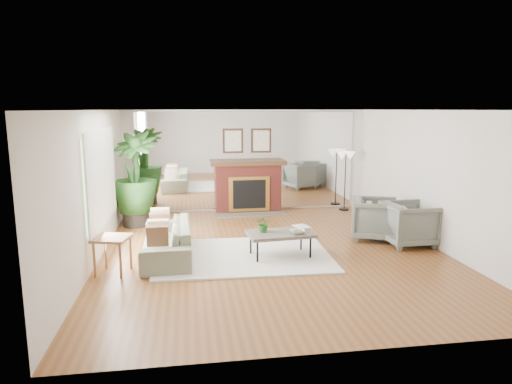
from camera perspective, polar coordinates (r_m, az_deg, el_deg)
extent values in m
plane|color=brown|center=(8.26, 2.08, -7.42)|extent=(7.00, 7.00, 0.00)
cube|color=silver|center=(7.97, -19.49, 0.60)|extent=(0.02, 7.00, 2.50)
cube|color=silver|center=(9.01, 21.17, 1.55)|extent=(0.02, 7.00, 2.50)
cube|color=silver|center=(11.38, -1.15, 3.94)|extent=(6.00, 0.02, 2.50)
cube|color=silver|center=(11.36, -1.13, 3.93)|extent=(5.40, 0.04, 2.40)
cube|color=#B2E09E|center=(8.34, -18.82, 1.74)|extent=(0.04, 2.40, 1.50)
cube|color=maroon|center=(11.27, -1.00, 0.53)|extent=(1.60, 0.40, 1.20)
cube|color=gold|center=(11.08, -0.85, -0.26)|extent=(1.00, 0.04, 0.85)
cube|color=black|center=(11.06, -0.84, -0.28)|extent=(0.80, 0.04, 0.70)
cube|color=#6B6155|center=(11.04, -0.74, -2.77)|extent=(1.70, 0.55, 0.03)
cube|color=#4C2E18|center=(11.16, -0.99, 3.65)|extent=(1.85, 0.46, 0.10)
cube|color=black|center=(11.24, -2.90, 6.40)|extent=(0.50, 0.04, 0.60)
cube|color=black|center=(11.33, 0.65, 6.45)|extent=(0.50, 0.04, 0.60)
cube|color=white|center=(7.98, -1.61, -7.94)|extent=(3.04, 2.21, 0.03)
cube|color=#6B6155|center=(7.82, 3.05, -5.25)|extent=(1.17, 0.76, 0.06)
cylinder|color=black|center=(7.55, 0.18, -7.57)|extent=(0.03, 0.03, 0.39)
cylinder|color=black|center=(7.83, 6.82, -7.00)|extent=(0.03, 0.03, 0.39)
cylinder|color=black|center=(7.98, -0.66, -6.58)|extent=(0.03, 0.03, 0.39)
cylinder|color=black|center=(8.24, 5.65, -6.09)|extent=(0.03, 0.03, 0.39)
imported|color=gray|center=(8.03, -11.11, -5.91)|extent=(0.84, 2.05, 0.60)
imported|color=slate|center=(9.22, 14.63, -3.25)|extent=(1.13, 1.12, 0.81)
imported|color=slate|center=(9.00, 18.61, -3.78)|extent=(0.92, 0.89, 0.81)
cube|color=#915E3A|center=(7.37, -17.58, -5.52)|extent=(0.62, 0.62, 0.04)
cylinder|color=#915E3A|center=(7.36, -19.57, -8.00)|extent=(0.04, 0.04, 0.55)
cylinder|color=#915E3A|center=(7.20, -16.58, -8.24)|extent=(0.04, 0.04, 0.55)
cylinder|color=#915E3A|center=(7.71, -18.27, -7.09)|extent=(0.04, 0.04, 0.55)
cylinder|color=#915E3A|center=(7.56, -15.41, -7.29)|extent=(0.04, 0.04, 0.55)
cylinder|color=black|center=(10.32, -14.70, -2.92)|extent=(0.59, 0.59, 0.42)
imported|color=#316625|center=(10.15, -14.94, 2.36)|extent=(1.25, 1.25, 1.75)
cylinder|color=black|center=(11.77, 10.95, -2.12)|extent=(0.25, 0.25, 0.04)
cylinder|color=black|center=(11.65, 11.06, 1.22)|extent=(0.03, 0.03, 1.42)
cone|color=white|center=(11.53, 10.68, 4.49)|extent=(0.27, 0.27, 0.20)
cone|color=white|center=(11.60, 11.68, 4.49)|extent=(0.27, 0.27, 0.20)
imported|color=#316625|center=(7.79, 0.98, -3.95)|extent=(0.28, 0.25, 0.30)
imported|color=#915E3A|center=(7.76, 5.16, -4.96)|extent=(0.27, 0.27, 0.06)
imported|color=#915E3A|center=(8.10, 5.07, -4.44)|extent=(0.31, 0.36, 0.02)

